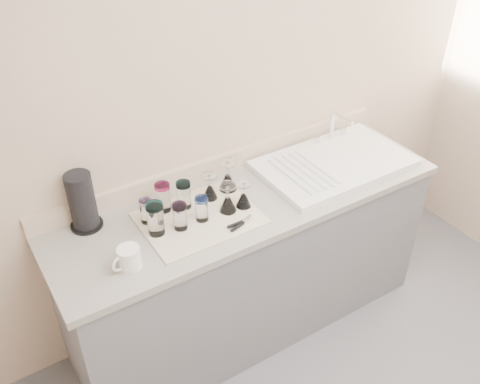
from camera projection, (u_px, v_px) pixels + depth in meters
counter_unit at (249, 263)px, 2.95m from camera, size 2.06×0.62×0.90m
sink_unit at (334, 163)px, 2.91m from camera, size 0.82×0.50×0.22m
dish_towel at (199, 218)px, 2.55m from camera, size 0.55×0.42×0.01m
tumbler_teal at (146, 211)px, 2.48m from camera, size 0.06×0.06×0.12m
tumbler_cyan at (163, 197)px, 2.55m from camera, size 0.07×0.07×0.15m
tumbler_purple at (184, 195)px, 2.57m from camera, size 0.07×0.07×0.14m
tumbler_magenta at (155, 219)px, 2.40m from camera, size 0.08×0.08×0.16m
tumbler_blue at (180, 216)px, 2.44m from camera, size 0.07×0.07×0.13m
tumbler_lavender at (202, 209)px, 2.49m from camera, size 0.06×0.06×0.13m
goblet_back_left at (210, 190)px, 2.64m from camera, size 0.08×0.08×0.14m
goblet_back_right at (228, 180)px, 2.70m from camera, size 0.09×0.09×0.16m
goblet_front_left at (228, 202)px, 2.56m from camera, size 0.08×0.08×0.15m
goblet_front_right at (243, 198)px, 2.59m from camera, size 0.08×0.08×0.14m
can_opener at (240, 223)px, 2.49m from camera, size 0.13×0.05×0.02m
white_mug at (129, 258)px, 2.25m from camera, size 0.15×0.12×0.10m
paper_towel_roll at (82, 202)px, 2.42m from camera, size 0.15×0.15×0.29m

